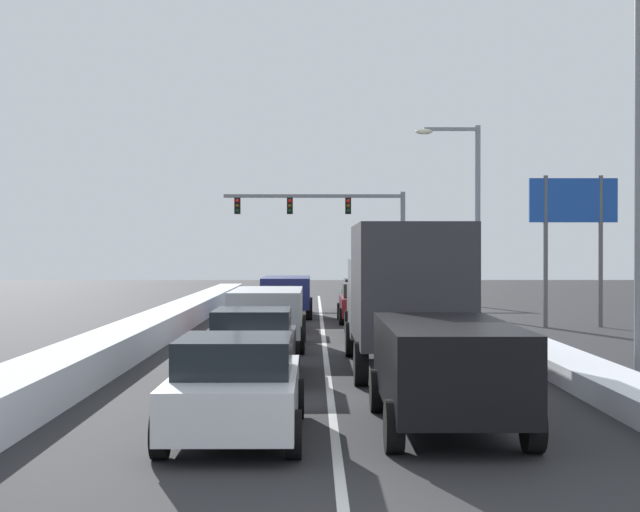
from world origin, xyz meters
TOP-DOWN VIEW (x-y plane):
  - ground_plane at (0.00, 19.32)m, footprint 125.60×125.60m
  - lane_stripe_between_right_lane_and_center_lane at (-0.00, 24.15)m, footprint 0.14×53.14m
  - snow_bank_right_shoulder at (5.30, 24.15)m, footprint 1.25×53.14m
  - snow_bank_left_shoulder at (-5.30, 24.15)m, footprint 1.34×53.14m
  - suv_black_right_lane_nearest at (1.74, 6.92)m, footprint 2.16×4.90m
  - box_truck_right_lane_second at (1.78, 14.26)m, footprint 2.53×7.20m
  - suv_tan_right_lane_third at (1.82, 23.06)m, footprint 2.16×4.90m
  - sedan_maroon_right_lane_fourth at (1.63, 29.47)m, footprint 2.00×4.50m
  - sedan_green_right_lane_fifth at (1.89, 35.52)m, footprint 2.00×4.50m
  - sedan_white_center_lane_nearest at (-1.48, 6.39)m, footprint 2.00×4.50m
  - sedan_charcoal_center_lane_second at (-1.65, 13.08)m, footprint 2.00×4.50m
  - suv_silver_center_lane_third at (-1.64, 19.61)m, footprint 2.16×4.90m
  - sedan_red_center_lane_fourth at (-1.77, 25.54)m, footprint 2.00×4.50m
  - suv_navy_center_lane_fifth at (-1.45, 32.31)m, footprint 2.16×4.90m
  - traffic_light_gantry at (1.18, 48.29)m, footprint 10.60×0.47m
  - street_lamp_right_near at (6.14, 12.08)m, footprint 2.66×0.36m
  - street_lamp_right_mid at (6.02, 31.40)m, footprint 2.66×0.36m
  - roadside_sign_right at (9.10, 26.92)m, footprint 3.20×0.16m

SIDE VIEW (x-z plane):
  - ground_plane at x=0.00m, z-range 0.00..0.00m
  - lane_stripe_between_right_lane_and_center_lane at x=0.00m, z-range 0.00..0.01m
  - snow_bank_right_shoulder at x=5.30m, z-range 0.00..0.46m
  - snow_bank_left_shoulder at x=-5.30m, z-range 0.00..0.75m
  - sedan_maroon_right_lane_fourth at x=1.63m, z-range 0.01..1.52m
  - sedan_green_right_lane_fifth at x=1.89m, z-range 0.01..1.52m
  - sedan_white_center_lane_nearest at x=-1.48m, z-range 0.01..1.52m
  - sedan_charcoal_center_lane_second at x=-1.65m, z-range 0.01..1.52m
  - sedan_red_center_lane_fourth at x=-1.77m, z-range 0.01..1.52m
  - suv_black_right_lane_nearest at x=1.74m, z-range 0.18..1.85m
  - suv_tan_right_lane_third at x=1.82m, z-range 0.18..1.85m
  - suv_silver_center_lane_third at x=-1.64m, z-range 0.18..1.85m
  - suv_navy_center_lane_fifth at x=-1.45m, z-range 0.18..1.85m
  - box_truck_right_lane_second at x=1.78m, z-range 0.22..3.58m
  - roadside_sign_right at x=9.10m, z-range 1.27..6.77m
  - traffic_light_gantry at x=1.18m, z-range 1.62..7.82m
  - street_lamp_right_mid at x=6.02m, z-range 0.80..8.68m
  - street_lamp_right_near at x=6.14m, z-range 0.82..9.60m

